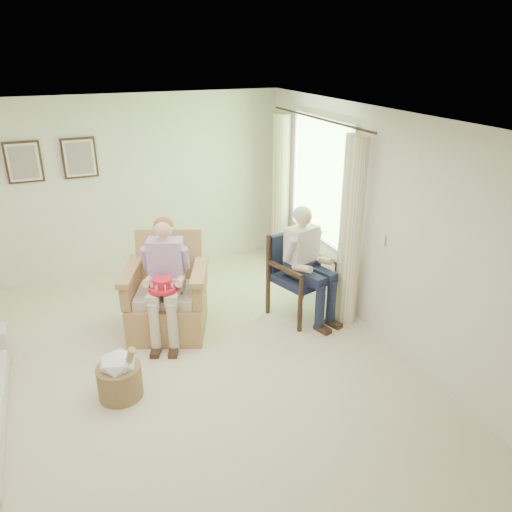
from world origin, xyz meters
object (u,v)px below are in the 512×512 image
object	(u,v)px
person_dark	(306,256)
wicker_armchair	(167,302)
hatbox	(119,375)
wood_armchair	(299,270)
person_wicker	(167,271)
red_hat	(163,285)

from	to	relation	value
person_dark	wicker_armchair	bearing A→B (deg)	149.72
person_dark	hatbox	size ratio (longest dim) A/B	2.22
wood_armchair	hatbox	xyz separation A→B (m)	(-2.39, -0.88, -0.33)
wicker_armchair	wood_armchair	distance (m)	1.68
person_wicker	person_dark	world-z (taller)	person_wicker
person_wicker	red_hat	distance (m)	0.22
wood_armchair	person_dark	distance (m)	0.31
person_dark	red_hat	size ratio (longest dim) A/B	4.49
wicker_armchair	person_dark	xyz separation A→B (m)	(1.66, -0.37, 0.47)
wicker_armchair	hatbox	bearing A→B (deg)	-102.58
wicker_armchair	wood_armchair	size ratio (longest dim) A/B	1.11
person_dark	red_hat	world-z (taller)	person_dark
person_dark	hatbox	world-z (taller)	person_dark
wicker_armchair	person_dark	size ratio (longest dim) A/B	0.83
wicker_armchair	wood_armchair	world-z (taller)	wicker_armchair
wicker_armchair	person_wicker	bearing A→B (deg)	-68.47
wicker_armchair	red_hat	xyz separation A→B (m)	(-0.10, -0.34, 0.39)
person_dark	person_wicker	bearing A→B (deg)	154.82
wood_armchair	person_dark	bearing A→B (deg)	-107.73
wicker_armchair	red_hat	size ratio (longest dim) A/B	3.71
person_dark	hatbox	bearing A→B (deg)	178.69
person_wicker	person_dark	bearing A→B (deg)	14.08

